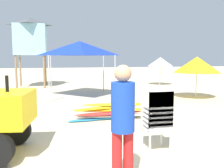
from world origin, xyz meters
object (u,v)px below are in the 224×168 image
object	(u,v)px
popup_canopy	(80,48)
beach_umbrella_far	(197,65)
stacked_plastic_chairs	(158,114)
lifeguard_tower	(31,36)
lifeguard_near_center	(123,120)
surfboard_pile	(112,112)
beach_umbrella_left	(160,62)

from	to	relation	value
popup_canopy	beach_umbrella_far	distance (m)	5.35
stacked_plastic_chairs	lifeguard_tower	bearing A→B (deg)	106.97
lifeguard_near_center	beach_umbrella_far	size ratio (longest dim) A/B	0.86
lifeguard_near_center	beach_umbrella_far	distance (m)	8.42
surfboard_pile	lifeguard_tower	distance (m)	9.72
beach_umbrella_left	beach_umbrella_far	bearing A→B (deg)	-96.09
lifeguard_near_center	beach_umbrella_far	world-z (taller)	beach_umbrella_far
lifeguard_tower	beach_umbrella_far	world-z (taller)	lifeguard_tower
lifeguard_near_center	surfboard_pile	bearing A→B (deg)	79.90
surfboard_pile	beach_umbrella_left	xyz separation A→B (m)	(5.05, 8.06, 1.31)
surfboard_pile	stacked_plastic_chairs	bearing A→B (deg)	-82.34
surfboard_pile	lifeguard_near_center	distance (m)	3.93
beach_umbrella_far	beach_umbrella_left	bearing A→B (deg)	83.91
popup_canopy	beach_umbrella_far	xyz separation A→B (m)	(5.01, -1.72, -0.74)
beach_umbrella_left	beach_umbrella_far	size ratio (longest dim) A/B	0.91
lifeguard_near_center	lifeguard_tower	bearing A→B (deg)	101.00
lifeguard_tower	surfboard_pile	bearing A→B (deg)	-70.39
lifeguard_near_center	popup_canopy	size ratio (longest dim) A/B	0.62
lifeguard_tower	beach_umbrella_far	xyz separation A→B (m)	(7.61, -5.92, -1.59)
stacked_plastic_chairs	lifeguard_tower	distance (m)	12.11
surfboard_pile	lifeguard_near_center	world-z (taller)	lifeguard_near_center
stacked_plastic_chairs	beach_umbrella_far	distance (m)	6.88
beach_umbrella_left	stacked_plastic_chairs	bearing A→B (deg)	-113.78
lifeguard_near_center	beach_umbrella_left	distance (m)	13.18
stacked_plastic_chairs	popup_canopy	xyz separation A→B (m)	(-0.87, 7.16, 1.50)
surfboard_pile	popup_canopy	distance (m)	4.99
popup_canopy	lifeguard_tower	bearing A→B (deg)	121.70
popup_canopy	beach_umbrella_far	bearing A→B (deg)	-18.93
stacked_plastic_chairs	surfboard_pile	xyz separation A→B (m)	(-0.35, 2.61, -0.51)
stacked_plastic_chairs	surfboard_pile	size ratio (longest dim) A/B	0.50
popup_canopy	lifeguard_near_center	bearing A→B (deg)	-91.08
lifeguard_near_center	beach_umbrella_far	bearing A→B (deg)	52.02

